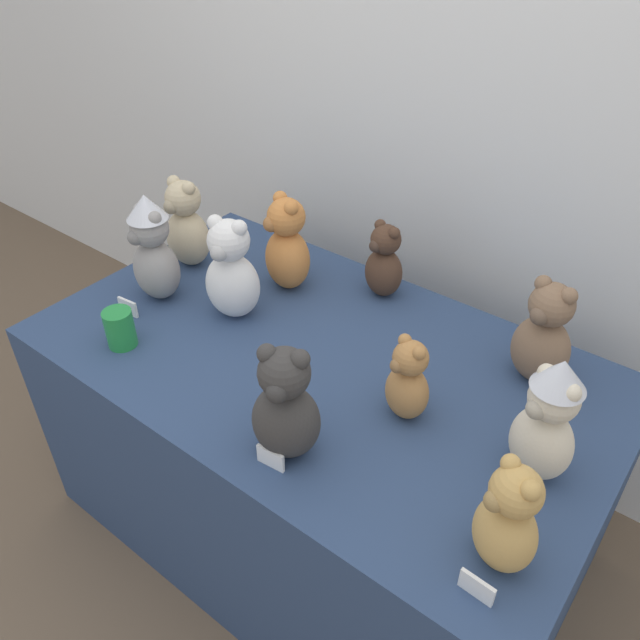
# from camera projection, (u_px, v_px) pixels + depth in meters

# --- Properties ---
(ground_plane) EXTENTS (10.00, 10.00, 0.00)m
(ground_plane) POSITION_uv_depth(u_px,v_px,m) (272.00, 577.00, 2.01)
(ground_plane) COLOR brown
(wall_back) EXTENTS (7.00, 0.08, 2.60)m
(wall_back) POSITION_uv_depth(u_px,v_px,m) (469.00, 85.00, 1.84)
(wall_back) COLOR white
(wall_back) RESTS_ON ground_plane
(display_table) EXTENTS (1.57, 0.92, 0.75)m
(display_table) POSITION_uv_depth(u_px,v_px,m) (320.00, 449.00, 1.94)
(display_table) COLOR navy
(display_table) RESTS_ON ground_plane
(teddy_bear_mocha) EXTENTS (0.17, 0.16, 0.29)m
(teddy_bear_mocha) POSITION_uv_depth(u_px,v_px,m) (544.00, 336.00, 1.57)
(teddy_bear_mocha) COLOR #7F6047
(teddy_bear_mocha) RESTS_ON display_table
(teddy_bear_honey) EXTENTS (0.17, 0.17, 0.26)m
(teddy_bear_honey) POSITION_uv_depth(u_px,v_px,m) (508.00, 520.00, 1.16)
(teddy_bear_honey) COLOR tan
(teddy_bear_honey) RESTS_ON display_table
(teddy_bear_cocoa) EXTENTS (0.15, 0.14, 0.24)m
(teddy_bear_cocoa) POSITION_uv_depth(u_px,v_px,m) (384.00, 262.00, 1.89)
(teddy_bear_cocoa) COLOR #4C3323
(teddy_bear_cocoa) RESTS_ON display_table
(teddy_bear_ginger) EXTENTS (0.20, 0.18, 0.31)m
(teddy_bear_ginger) POSITION_uv_depth(u_px,v_px,m) (287.00, 246.00, 1.91)
(teddy_bear_ginger) COLOR #D17F3D
(teddy_bear_ginger) RESTS_ON display_table
(teddy_bear_charcoal) EXTENTS (0.19, 0.18, 0.30)m
(teddy_bear_charcoal) POSITION_uv_depth(u_px,v_px,m) (285.00, 407.00, 1.37)
(teddy_bear_charcoal) COLOR #383533
(teddy_bear_charcoal) RESTS_ON display_table
(teddy_bear_snow) EXTENTS (0.19, 0.17, 0.32)m
(teddy_bear_snow) POSITION_uv_depth(u_px,v_px,m) (231.00, 272.00, 1.79)
(teddy_bear_snow) COLOR white
(teddy_bear_snow) RESTS_ON display_table
(teddy_bear_sand) EXTENTS (0.16, 0.14, 0.30)m
(teddy_bear_sand) POSITION_uv_depth(u_px,v_px,m) (186.00, 226.00, 2.02)
(teddy_bear_sand) COLOR #CCB78E
(teddy_bear_sand) RESTS_ON display_table
(teddy_bear_caramel) EXTENTS (0.14, 0.13, 0.22)m
(teddy_bear_caramel) POSITION_uv_depth(u_px,v_px,m) (408.00, 381.00, 1.48)
(teddy_bear_caramel) COLOR #B27A42
(teddy_bear_caramel) RESTS_ON display_table
(teddy_bear_ash) EXTENTS (0.17, 0.14, 0.34)m
(teddy_bear_ash) POSITION_uv_depth(u_px,v_px,m) (153.00, 249.00, 1.85)
(teddy_bear_ash) COLOR gray
(teddy_bear_ash) RESTS_ON display_table
(teddy_bear_cream) EXTENTS (0.18, 0.17, 0.32)m
(teddy_bear_cream) POSITION_uv_depth(u_px,v_px,m) (547.00, 421.00, 1.31)
(teddy_bear_cream) COLOR beige
(teddy_bear_cream) RESTS_ON display_table
(party_cup_green) EXTENTS (0.08, 0.08, 0.11)m
(party_cup_green) POSITION_uv_depth(u_px,v_px,m) (120.00, 328.00, 1.73)
(party_cup_green) COLOR #238C3D
(party_cup_green) RESTS_ON display_table
(name_card_front_left) EXTENTS (0.07, 0.01, 0.05)m
(name_card_front_left) POSITION_uv_depth(u_px,v_px,m) (271.00, 458.00, 1.40)
(name_card_front_left) COLOR white
(name_card_front_left) RESTS_ON display_table
(name_card_front_middle) EXTENTS (0.07, 0.01, 0.05)m
(name_card_front_middle) POSITION_uv_depth(u_px,v_px,m) (477.00, 587.00, 1.15)
(name_card_front_middle) COLOR white
(name_card_front_middle) RESTS_ON display_table
(name_card_front_right) EXTENTS (0.07, 0.01, 0.05)m
(name_card_front_right) POSITION_uv_depth(u_px,v_px,m) (128.00, 307.00, 1.86)
(name_card_front_right) COLOR white
(name_card_front_right) RESTS_ON display_table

